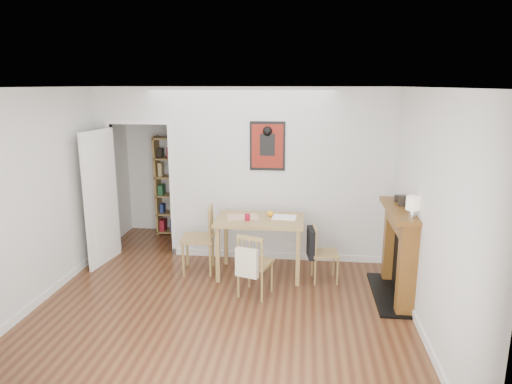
# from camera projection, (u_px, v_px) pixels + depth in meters

# --- Properties ---
(ground) EXTENTS (5.20, 5.20, 0.00)m
(ground) POSITION_uv_depth(u_px,v_px,m) (227.00, 296.00, 5.82)
(ground) COLOR brown
(ground) RESTS_ON ground
(room_shell) EXTENTS (5.20, 5.20, 5.20)m
(room_shell) POSITION_uv_depth(u_px,v_px,m) (247.00, 176.00, 6.81)
(room_shell) COLOR silver
(room_shell) RESTS_ON ground
(dining_table) EXTENTS (1.21, 0.77, 0.82)m
(dining_table) POSITION_uv_depth(u_px,v_px,m) (260.00, 225.00, 6.32)
(dining_table) COLOR #9A7E47
(dining_table) RESTS_ON ground
(chair_left) EXTENTS (0.54, 0.54, 0.98)m
(chair_left) POSITION_uv_depth(u_px,v_px,m) (198.00, 239.00, 6.48)
(chair_left) COLOR olive
(chair_left) RESTS_ON ground
(chair_right) EXTENTS (0.48, 0.43, 0.78)m
(chair_right) POSITION_uv_depth(u_px,v_px,m) (324.00, 253.00, 6.18)
(chair_right) COLOR olive
(chair_right) RESTS_ON ground
(chair_front) EXTENTS (0.53, 0.56, 0.84)m
(chair_front) POSITION_uv_depth(u_px,v_px,m) (255.00, 264.00, 5.75)
(chair_front) COLOR olive
(chair_front) RESTS_ON ground
(bookshelf) EXTENTS (0.74, 0.30, 1.76)m
(bookshelf) POSITION_uv_depth(u_px,v_px,m) (177.00, 186.00, 8.08)
(bookshelf) COLOR #9A7E47
(bookshelf) RESTS_ON ground
(fireplace) EXTENTS (0.45, 1.25, 1.16)m
(fireplace) POSITION_uv_depth(u_px,v_px,m) (400.00, 250.00, 5.69)
(fireplace) COLOR brown
(fireplace) RESTS_ON ground
(red_glass) EXTENTS (0.07, 0.07, 0.09)m
(red_glass) POSITION_uv_depth(u_px,v_px,m) (247.00, 217.00, 6.20)
(red_glass) COLOR maroon
(red_glass) RESTS_ON dining_table
(orange_fruit) EXTENTS (0.08, 0.08, 0.08)m
(orange_fruit) POSITION_uv_depth(u_px,v_px,m) (270.00, 214.00, 6.40)
(orange_fruit) COLOR #FFA00D
(orange_fruit) RESTS_ON dining_table
(placemat) EXTENTS (0.47, 0.39, 0.00)m
(placemat) POSITION_uv_depth(u_px,v_px,m) (243.00, 217.00, 6.36)
(placemat) COLOR beige
(placemat) RESTS_ON dining_table
(notebook) EXTENTS (0.34, 0.26, 0.02)m
(notebook) POSITION_uv_depth(u_px,v_px,m) (284.00, 217.00, 6.33)
(notebook) COLOR white
(notebook) RESTS_ON dining_table
(mantel_lamp) EXTENTS (0.15, 0.15, 0.24)m
(mantel_lamp) POSITION_uv_depth(u_px,v_px,m) (413.00, 204.00, 5.14)
(mantel_lamp) COLOR silver
(mantel_lamp) RESTS_ON fireplace
(ceramic_jar_a) EXTENTS (0.11, 0.11, 0.13)m
(ceramic_jar_a) POSITION_uv_depth(u_px,v_px,m) (403.00, 201.00, 5.65)
(ceramic_jar_a) COLOR black
(ceramic_jar_a) RESTS_ON fireplace
(ceramic_jar_b) EXTENTS (0.07, 0.07, 0.09)m
(ceramic_jar_b) POSITION_uv_depth(u_px,v_px,m) (397.00, 198.00, 5.86)
(ceramic_jar_b) COLOR black
(ceramic_jar_b) RESTS_ON fireplace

